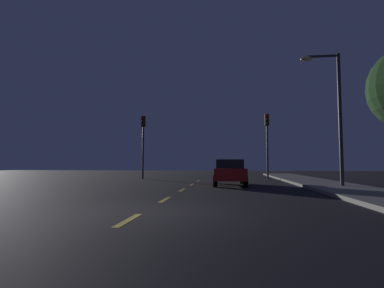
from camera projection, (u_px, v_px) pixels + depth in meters
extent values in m
plane|color=black|center=(184.00, 189.00, 14.70)|extent=(80.00, 80.00, 0.00)
cube|color=gray|center=(346.00, 189.00, 13.79)|extent=(3.00, 40.00, 0.15)
cube|color=#EACC4C|center=(128.00, 220.00, 6.58)|extent=(0.16, 1.60, 0.01)
cube|color=#EACC4C|center=(165.00, 200.00, 10.34)|extent=(0.16, 1.60, 0.01)
cube|color=#EACC4C|center=(182.00, 190.00, 14.10)|extent=(0.16, 1.60, 0.01)
cube|color=#EACC4C|center=(192.00, 184.00, 17.87)|extent=(0.16, 1.60, 0.01)
cube|color=#EACC4C|center=(198.00, 181.00, 21.63)|extent=(0.16, 1.60, 0.01)
cylinder|color=#2D2D30|center=(143.00, 147.00, 24.80)|extent=(0.14, 0.14, 5.19)
cube|color=#382D0C|center=(143.00, 121.00, 24.94)|extent=(0.32, 0.24, 0.90)
sphere|color=red|center=(143.00, 118.00, 24.80)|extent=(0.20, 0.20, 0.20)
sphere|color=#3F2D0C|center=(143.00, 121.00, 24.78)|extent=(0.20, 0.20, 0.20)
sphere|color=#0C3319|center=(143.00, 125.00, 24.76)|extent=(0.20, 0.20, 0.20)
cylinder|color=#2D2D30|center=(267.00, 147.00, 23.58)|extent=(0.14, 0.14, 5.14)
cube|color=#382D0C|center=(267.00, 120.00, 23.72)|extent=(0.32, 0.24, 0.90)
sphere|color=red|center=(267.00, 116.00, 23.59)|extent=(0.20, 0.20, 0.20)
sphere|color=#3F2D0C|center=(267.00, 120.00, 23.57)|extent=(0.20, 0.20, 0.20)
sphere|color=#0C3319|center=(267.00, 123.00, 23.55)|extent=(0.20, 0.20, 0.20)
cube|color=#B21919|center=(229.00, 174.00, 17.39)|extent=(1.85, 4.09, 0.67)
cube|color=black|center=(229.00, 164.00, 17.23)|extent=(1.57, 1.87, 0.49)
cylinder|color=black|center=(216.00, 178.00, 18.90)|extent=(0.24, 0.65, 0.64)
cylinder|color=black|center=(241.00, 178.00, 18.76)|extent=(0.24, 0.65, 0.64)
cylinder|color=black|center=(215.00, 181.00, 15.98)|extent=(0.24, 0.65, 0.64)
cylinder|color=black|center=(246.00, 181.00, 15.84)|extent=(0.24, 0.65, 0.64)
cylinder|color=#2D2D30|center=(340.00, 120.00, 15.22)|extent=(0.18, 0.18, 6.88)
cube|color=#2D2D30|center=(322.00, 56.00, 15.54)|extent=(1.59, 0.10, 0.10)
ellipsoid|color=#F2D88C|center=(306.00, 59.00, 15.62)|extent=(0.56, 0.36, 0.24)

